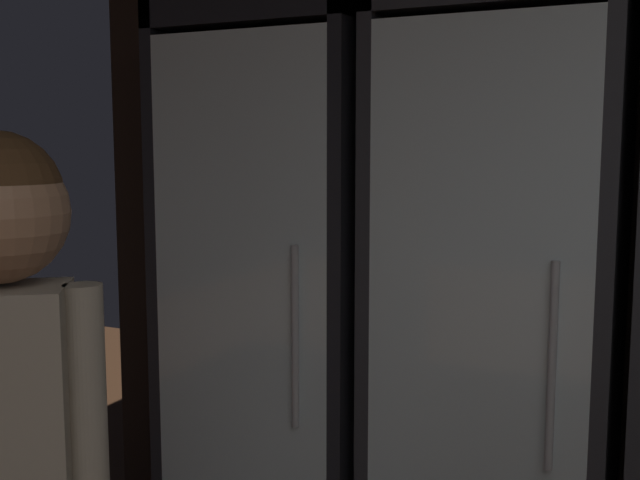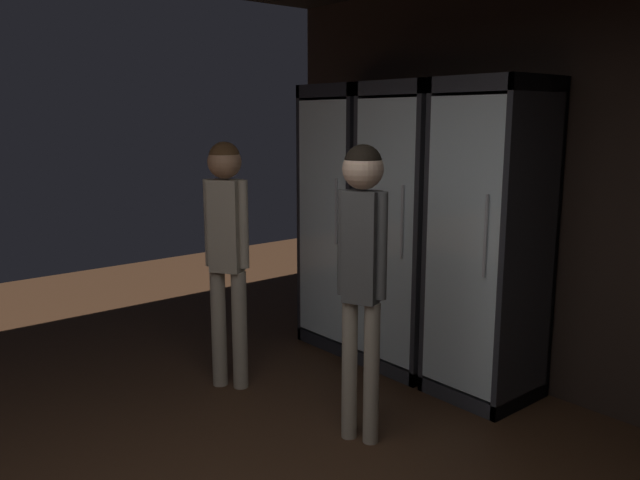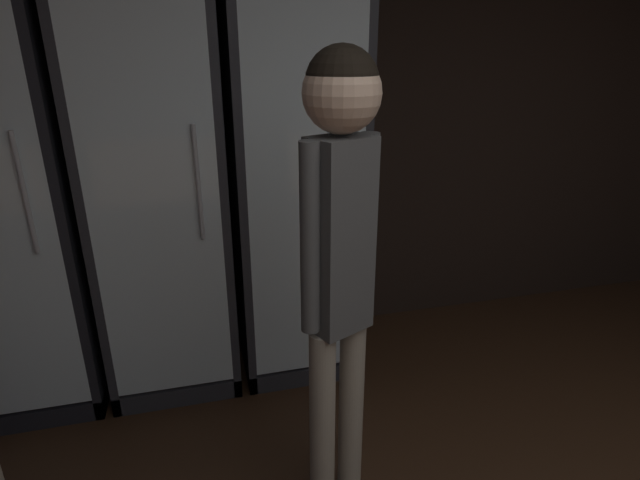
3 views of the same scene
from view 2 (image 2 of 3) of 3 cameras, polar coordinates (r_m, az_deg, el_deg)
The scene contains 6 objects.
wall_back at distance 4.18m, azimuth 26.11°, elevation 3.70°, with size 6.00×0.06×2.80m, color black.
cooler_far_left at distance 5.19m, azimuth 3.05°, elevation 1.83°, with size 0.63×0.63×2.09m.
cooler_left at distance 4.73m, azimuth 8.59°, elevation 0.77°, with size 0.63×0.63×2.09m.
cooler_center at distance 4.33m, azimuth 15.24°, elevation -0.42°, with size 0.63×0.63×2.09m.
shopper_near at distance 3.51m, azimuth 3.77°, elevation -0.88°, with size 0.27×0.23×1.70m.
shopper_far at distance 4.30m, azimuth -8.35°, elevation 0.41°, with size 0.27×0.24×1.69m.
Camera 2 is at (1.68, -0.78, 1.84)m, focal length 35.82 mm.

